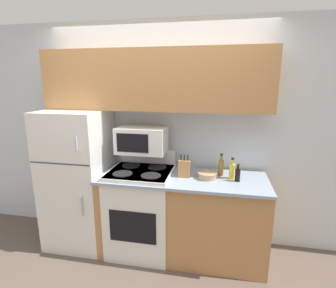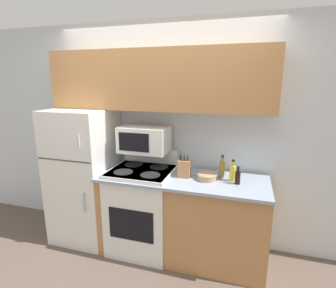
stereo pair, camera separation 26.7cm
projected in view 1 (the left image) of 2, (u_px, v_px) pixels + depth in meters
ground_plane at (145, 267)px, 2.74m from camera, size 12.00×12.00×0.00m
wall_back at (159, 134)px, 3.11m from camera, size 8.00×0.05×2.55m
lower_cabinets at (182, 215)px, 2.87m from camera, size 1.76×0.66×0.92m
refrigerator at (79, 178)px, 3.04m from camera, size 0.68×0.69×1.58m
upper_cabinets at (154, 80)px, 2.78m from camera, size 2.44×0.34×0.64m
stove at (142, 209)px, 2.93m from camera, size 0.68×0.64×1.11m
microwave at (142, 140)px, 2.89m from camera, size 0.54×0.33×0.28m
knife_block at (184, 168)px, 2.73m from camera, size 0.12×0.08×0.24m
bowl at (207, 175)px, 2.70m from camera, size 0.20×0.20×0.06m
bottle_vinegar at (221, 167)px, 2.76m from camera, size 0.06×0.06×0.24m
bottle_soy_sauce at (238, 174)px, 2.61m from camera, size 0.05×0.05×0.18m
bottle_cooking_spray at (232, 170)px, 2.68m from camera, size 0.06×0.06×0.22m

